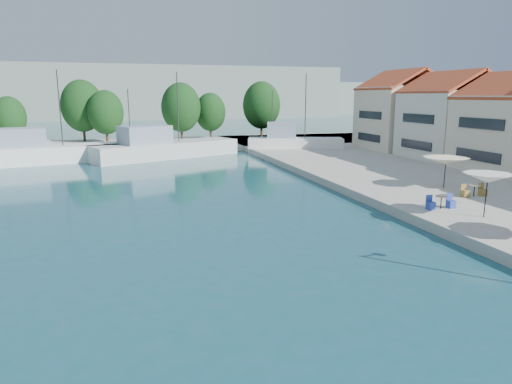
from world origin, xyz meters
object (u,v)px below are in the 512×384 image
object	(u,v)px
trawler_03	(163,149)
umbrella_cream	(446,161)
umbrella_white	(488,178)
trawler_02	(42,153)
trawler_04	(293,144)

from	to	relation	value
trawler_03	umbrella_cream	bearing A→B (deg)	-79.91
umbrella_white	umbrella_cream	bearing A→B (deg)	66.07
umbrella_cream	umbrella_white	bearing A→B (deg)	-113.93
trawler_02	umbrella_cream	world-z (taller)	trawler_02
trawler_03	umbrella_cream	distance (m)	31.97
trawler_03	umbrella_white	xyz separation A→B (m)	(14.26, -34.14, 1.70)
umbrella_white	umbrella_cream	xyz separation A→B (m)	(3.32, 7.48, -0.21)
trawler_03	umbrella_cream	size ratio (longest dim) A/B	5.51
trawler_04	trawler_02	bearing A→B (deg)	-158.06
umbrella_white	umbrella_cream	world-z (taller)	umbrella_white
umbrella_white	trawler_03	bearing A→B (deg)	112.67
trawler_02	umbrella_white	world-z (taller)	trawler_02
trawler_03	umbrella_cream	xyz separation A→B (m)	(17.58, -26.66, 1.49)
trawler_02	trawler_03	world-z (taller)	same
umbrella_white	trawler_04	bearing A→B (deg)	86.30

